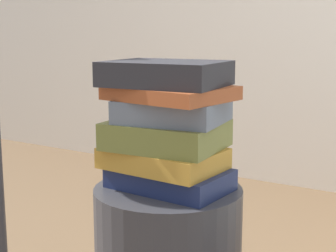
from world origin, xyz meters
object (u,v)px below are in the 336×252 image
(book_ochre, at_px, (163,158))
(book_olive, at_px, (166,135))
(book_navy, at_px, (171,178))
(book_charcoal, at_px, (166,73))
(book_slate, at_px, (173,110))
(book_rust, at_px, (171,93))

(book_ochre, xyz_separation_m, book_olive, (0.00, 0.01, 0.06))
(book_navy, height_order, book_charcoal, book_charcoal)
(book_slate, distance_m, book_rust, 0.04)
(book_olive, height_order, book_rust, book_rust)
(book_rust, bearing_deg, book_ochre, -157.41)
(book_slate, relative_size, book_rust, 0.90)
(book_ochre, height_order, book_olive, book_olive)
(book_olive, relative_size, book_slate, 1.10)
(book_ochre, xyz_separation_m, book_charcoal, (0.00, 0.01, 0.20))
(book_slate, bearing_deg, book_navy, -125.55)
(book_rust, xyz_separation_m, book_charcoal, (-0.01, 0.00, 0.04))
(book_olive, distance_m, book_rust, 0.10)
(book_slate, bearing_deg, book_ochre, -149.01)
(book_ochre, bearing_deg, book_slate, 42.45)
(book_charcoal, bearing_deg, book_ochre, -136.74)
(book_navy, bearing_deg, book_slate, 66.06)
(book_slate, xyz_separation_m, book_charcoal, (-0.01, -0.01, 0.09))
(book_olive, bearing_deg, book_charcoal, -70.77)
(book_olive, relative_size, book_charcoal, 0.97)
(book_ochre, height_order, book_rust, book_rust)
(book_navy, distance_m, book_slate, 0.16)
(book_navy, distance_m, book_rust, 0.21)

